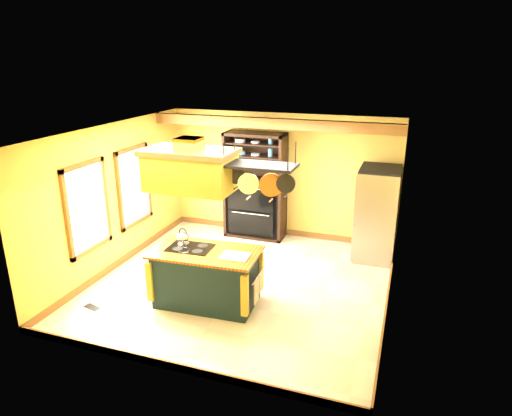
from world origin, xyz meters
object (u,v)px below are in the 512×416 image
Objects in this scene: kitchen_island at (206,277)px; hutch at (256,197)px; refrigerator at (376,216)px; pot_rack at (260,172)px; range_hood at (190,168)px.

hutch is at bearing 91.07° from kitchen_island.
hutch reaches higher than refrigerator.
pot_rack is 3.39m from refrigerator.
kitchen_island is 0.75× the size of hutch.
refrigerator is at bearing 46.27° from range_hood.
kitchen_island is 3.63m from refrigerator.
pot_rack is 0.61× the size of refrigerator.
range_hood is at bearing 177.31° from kitchen_island.
range_hood is 1.27× the size of pot_rack.
range_hood is (-0.20, -0.00, 1.77)m from kitchen_island.
refrigerator is (2.39, 2.71, 0.40)m from kitchen_island.
refrigerator is (2.59, 2.71, -1.37)m from range_hood.
kitchen_island is 0.97× the size of refrigerator.
range_hood is 0.60× the size of hutch.
hutch reaches higher than kitchen_island.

